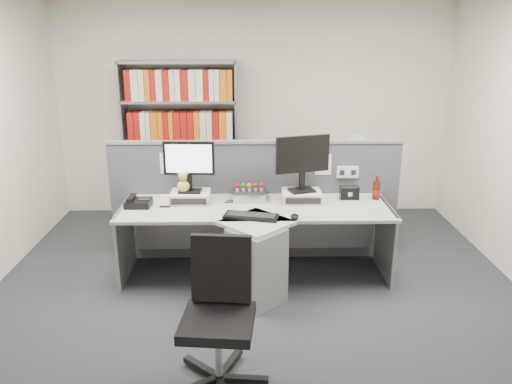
{
  "coord_description": "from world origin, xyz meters",
  "views": [
    {
      "loc": [
        -0.08,
        -3.77,
        2.33
      ],
      "look_at": [
        0.0,
        0.65,
        0.92
      ],
      "focal_mm": 35.5,
      "sensor_mm": 36.0,
      "label": 1
    }
  ],
  "objects_px": {
    "desktop_pc": "(249,195)",
    "desk_calendar": "(165,202)",
    "speaker": "(349,193)",
    "mouse": "(295,216)",
    "desk_fan": "(356,150)",
    "cola_bottle": "(376,190)",
    "keyboard": "(251,216)",
    "office_chair": "(219,310)",
    "desk": "(256,241)",
    "desk_phone": "(138,202)",
    "filing_cabinet": "(353,203)",
    "monitor_left": "(189,162)",
    "monitor_right": "(303,159)",
    "shelving_unit": "(182,145)"
  },
  "relations": [
    {
      "from": "desk",
      "to": "desk_calendar",
      "type": "height_order",
      "value": "desk_calendar"
    },
    {
      "from": "monitor_right",
      "to": "keyboard",
      "type": "bearing_deg",
      "value": -137.13
    },
    {
      "from": "desktop_pc",
      "to": "filing_cabinet",
      "type": "distance_m",
      "value": 1.62
    },
    {
      "from": "desk_calendar",
      "to": "desk_fan",
      "type": "relative_size",
      "value": 0.24
    },
    {
      "from": "desktop_pc",
      "to": "keyboard",
      "type": "height_order",
      "value": "desktop_pc"
    },
    {
      "from": "speaker",
      "to": "desk_fan",
      "type": "distance_m",
      "value": 1.01
    },
    {
      "from": "mouse",
      "to": "desk_fan",
      "type": "distance_m",
      "value": 1.76
    },
    {
      "from": "monitor_left",
      "to": "monitor_right",
      "type": "height_order",
      "value": "monitor_right"
    },
    {
      "from": "desktop_pc",
      "to": "desk_calendar",
      "type": "distance_m",
      "value": 0.84
    },
    {
      "from": "monitor_left",
      "to": "mouse",
      "type": "bearing_deg",
      "value": -26.82
    },
    {
      "from": "speaker",
      "to": "office_chair",
      "type": "bearing_deg",
      "value": -124.1
    },
    {
      "from": "desktop_pc",
      "to": "desk_calendar",
      "type": "xyz_separation_m",
      "value": [
        -0.81,
        -0.23,
        0.01
      ]
    },
    {
      "from": "monitor_left",
      "to": "filing_cabinet",
      "type": "xyz_separation_m",
      "value": [
        1.84,
        1.02,
        -0.77
      ]
    },
    {
      "from": "mouse",
      "to": "desk_fan",
      "type": "xyz_separation_m",
      "value": [
        0.86,
        1.51,
        0.26
      ]
    },
    {
      "from": "desk",
      "to": "desk_calendar",
      "type": "xyz_separation_m",
      "value": [
        -0.87,
        0.23,
        0.31
      ]
    },
    {
      "from": "cola_bottle",
      "to": "keyboard",
      "type": "bearing_deg",
      "value": -157.87
    },
    {
      "from": "office_chair",
      "to": "keyboard",
      "type": "bearing_deg",
      "value": 79.84
    },
    {
      "from": "monitor_left",
      "to": "filing_cabinet",
      "type": "bearing_deg",
      "value": 28.88
    },
    {
      "from": "desk",
      "to": "shelving_unit",
      "type": "height_order",
      "value": "shelving_unit"
    },
    {
      "from": "desk_calendar",
      "to": "cola_bottle",
      "type": "bearing_deg",
      "value": 5.27
    },
    {
      "from": "desk",
      "to": "desk_fan",
      "type": "height_order",
      "value": "desk_fan"
    },
    {
      "from": "desk_calendar",
      "to": "office_chair",
      "type": "relative_size",
      "value": 0.11
    },
    {
      "from": "speaker",
      "to": "desk_phone",
      "type": "bearing_deg",
      "value": -174.62
    },
    {
      "from": "desktop_pc",
      "to": "desk",
      "type": "bearing_deg",
      "value": -82.81
    },
    {
      "from": "desk_calendar",
      "to": "office_chair",
      "type": "height_order",
      "value": "office_chair"
    },
    {
      "from": "monitor_left",
      "to": "mouse",
      "type": "relative_size",
      "value": 4.29
    },
    {
      "from": "desk",
      "to": "monitor_left",
      "type": "xyz_separation_m",
      "value": [
        -0.64,
        0.38,
        0.66
      ]
    },
    {
      "from": "desk_calendar",
      "to": "speaker",
      "type": "height_order",
      "value": "speaker"
    },
    {
      "from": "mouse",
      "to": "cola_bottle",
      "type": "bearing_deg",
      "value": 32.14
    },
    {
      "from": "desk_calendar",
      "to": "office_chair",
      "type": "distance_m",
      "value": 1.71
    },
    {
      "from": "desk",
      "to": "monitor_right",
      "type": "relative_size",
      "value": 4.68
    },
    {
      "from": "desk_calendar",
      "to": "speaker",
      "type": "bearing_deg",
      "value": 6.63
    },
    {
      "from": "desk",
      "to": "office_chair",
      "type": "distance_m",
      "value": 1.38
    },
    {
      "from": "mouse",
      "to": "shelving_unit",
      "type": "relative_size",
      "value": 0.06
    },
    {
      "from": "desk_fan",
      "to": "mouse",
      "type": "bearing_deg",
      "value": -119.44
    },
    {
      "from": "keyboard",
      "to": "filing_cabinet",
      "type": "height_order",
      "value": "keyboard"
    },
    {
      "from": "mouse",
      "to": "speaker",
      "type": "height_order",
      "value": "speaker"
    },
    {
      "from": "desk_calendar",
      "to": "cola_bottle",
      "type": "height_order",
      "value": "cola_bottle"
    },
    {
      "from": "mouse",
      "to": "office_chair",
      "type": "xyz_separation_m",
      "value": [
        -0.62,
        -1.23,
        -0.21
      ]
    },
    {
      "from": "keyboard",
      "to": "speaker",
      "type": "bearing_deg",
      "value": 28.15
    },
    {
      "from": "desk_fan",
      "to": "shelving_unit",
      "type": "bearing_deg",
      "value": 167.92
    },
    {
      "from": "shelving_unit",
      "to": "desk_fan",
      "type": "relative_size",
      "value": 4.2
    },
    {
      "from": "monitor_right",
      "to": "desk_calendar",
      "type": "relative_size",
      "value": 4.84
    },
    {
      "from": "desktop_pc",
      "to": "keyboard",
      "type": "xyz_separation_m",
      "value": [
        0.01,
        -0.55,
        -0.03
      ]
    },
    {
      "from": "monitor_right",
      "to": "desktop_pc",
      "type": "xyz_separation_m",
      "value": [
        -0.52,
        0.08,
        -0.39
      ]
    },
    {
      "from": "monitor_right",
      "to": "office_chair",
      "type": "xyz_separation_m",
      "value": [
        -0.73,
        -1.73,
        -0.62
      ]
    },
    {
      "from": "office_chair",
      "to": "desk_calendar",
      "type": "bearing_deg",
      "value": 110.68
    },
    {
      "from": "keyboard",
      "to": "office_chair",
      "type": "bearing_deg",
      "value": -100.16
    },
    {
      "from": "desk",
      "to": "desk_phone",
      "type": "bearing_deg",
      "value": 167.54
    },
    {
      "from": "keyboard",
      "to": "desk_calendar",
      "type": "height_order",
      "value": "desk_calendar"
    }
  ]
}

